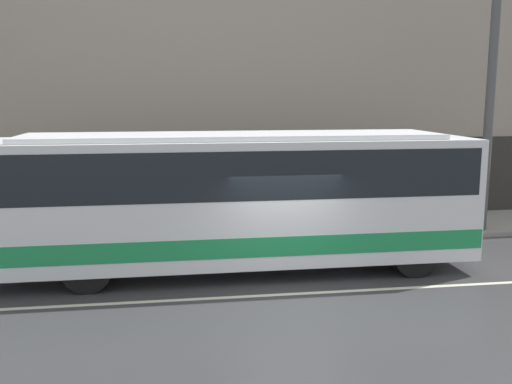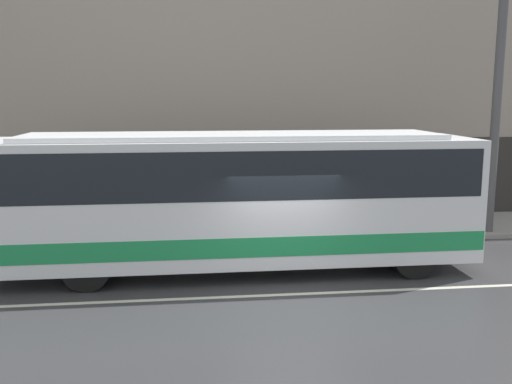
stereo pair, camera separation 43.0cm
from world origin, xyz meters
name	(u,v)px [view 1 (the left image)]	position (x,y,z in m)	size (l,w,h in m)	color
ground_plane	(291,294)	(0.00, 0.00, 0.00)	(60.00, 60.00, 0.00)	#38383A
sidewalk	(253,231)	(0.00, 5.59, 0.07)	(60.00, 3.18, 0.14)	gray
building_facade	(245,43)	(0.00, 7.32, 5.90)	(60.00, 0.35, 12.22)	gray
lane_stripe	(291,294)	(0.00, 0.00, 0.00)	(54.00, 0.14, 0.01)	beige
transit_bus	(234,194)	(-0.99, 1.91, 1.88)	(11.49, 2.61, 3.34)	white
utility_pole_near	(490,109)	(6.97, 4.43, 3.83)	(0.27, 0.27, 7.38)	#4C4C4F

